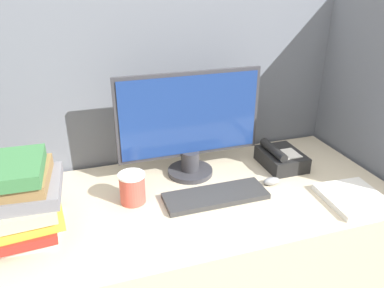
{
  "coord_description": "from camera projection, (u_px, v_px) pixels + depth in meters",
  "views": [
    {
      "loc": [
        -0.35,
        -0.8,
        1.55
      ],
      "look_at": [
        0.04,
        0.39,
        0.97
      ],
      "focal_mm": 35.0,
      "sensor_mm": 36.0,
      "label": 1
    }
  ],
  "objects": [
    {
      "name": "keyboard",
      "position": [
        216.0,
        196.0,
        1.41
      ],
      "size": [
        0.39,
        0.14,
        0.02
      ],
      "color": "#333333",
      "rests_on": "desk"
    },
    {
      "name": "mouse",
      "position": [
        272.0,
        181.0,
        1.5
      ],
      "size": [
        0.07,
        0.04,
        0.03
      ],
      "color": "gray",
      "rests_on": "desk"
    },
    {
      "name": "desk",
      "position": [
        186.0,
        274.0,
        1.58
      ],
      "size": [
        1.61,
        0.7,
        0.77
      ],
      "color": "beige",
      "rests_on": "ground_plane"
    },
    {
      "name": "monitor",
      "position": [
        190.0,
        126.0,
        1.49
      ],
      "size": [
        0.59,
        0.19,
        0.44
      ],
      "color": "#333338",
      "rests_on": "desk"
    },
    {
      "name": "cubicle_panel_rear",
      "position": [
        161.0,
        160.0,
        1.76
      ],
      "size": [
        2.01,
        0.04,
        1.47
      ],
      "color": "slate",
      "rests_on": "ground_plane"
    },
    {
      "name": "paper_pile",
      "position": [
        354.0,
        198.0,
        1.39
      ],
      "size": [
        0.23,
        0.24,
        0.02
      ],
      "color": "white",
      "rests_on": "desk"
    },
    {
      "name": "book_stack",
      "position": [
        21.0,
        199.0,
        1.18
      ],
      "size": [
        0.26,
        0.29,
        0.26
      ],
      "color": "silver",
      "rests_on": "desk"
    },
    {
      "name": "desk_telephone",
      "position": [
        281.0,
        158.0,
        1.63
      ],
      "size": [
        0.16,
        0.2,
        0.1
      ],
      "color": "black",
      "rests_on": "desk"
    },
    {
      "name": "coffee_cup",
      "position": [
        132.0,
        188.0,
        1.37
      ],
      "size": [
        0.1,
        0.1,
        0.12
      ],
      "color": "#BF4C3F",
      "rests_on": "desk"
    },
    {
      "name": "cubicle_panel_right",
      "position": [
        361.0,
        168.0,
        1.69
      ],
      "size": [
        0.04,
        0.76,
        1.47
      ],
      "color": "slate",
      "rests_on": "ground_plane"
    }
  ]
}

